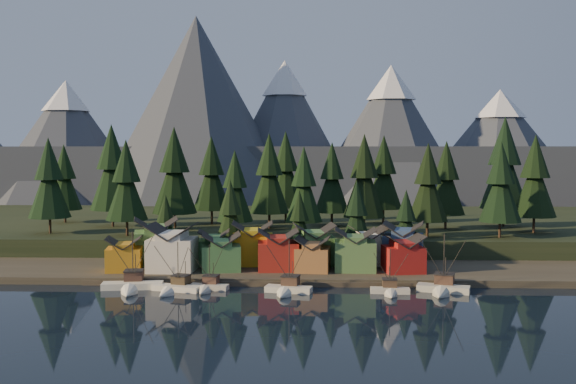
{
  "coord_description": "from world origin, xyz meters",
  "views": [
    {
      "loc": [
        7.82,
        -116.21,
        28.13
      ],
      "look_at": [
        2.58,
        30.0,
        18.7
      ],
      "focal_mm": 40.0,
      "sensor_mm": 36.0,
      "label": 1
    }
  ],
  "objects_px": {
    "house_front_1": "(172,246)",
    "boat_2": "(208,281)",
    "house_front_0": "(124,253)",
    "boat_6": "(443,280)",
    "boat_1": "(174,282)",
    "boat_5": "(390,284)",
    "house_back_1": "(214,247)",
    "boat_3": "(287,282)",
    "house_back_0": "(156,240)",
    "boat_0": "(132,279)"
  },
  "relations": [
    {
      "from": "boat_2",
      "to": "boat_3",
      "type": "bearing_deg",
      "value": 1.5
    },
    {
      "from": "boat_2",
      "to": "house_back_0",
      "type": "distance_m",
      "value": 27.24
    },
    {
      "from": "boat_1",
      "to": "house_front_0",
      "type": "xyz_separation_m",
      "value": [
        -14.2,
        14.24,
        3.43
      ]
    },
    {
      "from": "boat_6",
      "to": "boat_5",
      "type": "bearing_deg",
      "value": -155.71
    },
    {
      "from": "house_front_1",
      "to": "house_back_0",
      "type": "relative_size",
      "value": 0.87
    },
    {
      "from": "boat_5",
      "to": "house_front_1",
      "type": "xyz_separation_m",
      "value": [
        -46.36,
        14.94,
        5.04
      ]
    },
    {
      "from": "boat_0",
      "to": "house_front_0",
      "type": "height_order",
      "value": "boat_0"
    },
    {
      "from": "house_front_1",
      "to": "house_back_0",
      "type": "xyz_separation_m",
      "value": [
        -5.7,
        8.55,
        0.21
      ]
    },
    {
      "from": "house_front_0",
      "to": "boat_6",
      "type": "bearing_deg",
      "value": -20.79
    },
    {
      "from": "boat_1",
      "to": "house_back_0",
      "type": "relative_size",
      "value": 0.93
    },
    {
      "from": "boat_5",
      "to": "house_back_1",
      "type": "relative_size",
      "value": 1.21
    },
    {
      "from": "boat_3",
      "to": "house_front_0",
      "type": "bearing_deg",
      "value": 170.49
    },
    {
      "from": "boat_3",
      "to": "boat_5",
      "type": "distance_m",
      "value": 20.28
    },
    {
      "from": "boat_2",
      "to": "house_back_1",
      "type": "height_order",
      "value": "house_back_1"
    },
    {
      "from": "boat_2",
      "to": "boat_5",
      "type": "xyz_separation_m",
      "value": [
        36.39,
        -1.82,
        -0.11
      ]
    },
    {
      "from": "boat_6",
      "to": "house_front_0",
      "type": "distance_m",
      "value": 68.87
    },
    {
      "from": "house_front_0",
      "to": "house_front_1",
      "type": "distance_m",
      "value": 10.82
    },
    {
      "from": "house_front_0",
      "to": "boat_5",
      "type": "bearing_deg",
      "value": -23.88
    },
    {
      "from": "boat_0",
      "to": "house_front_0",
      "type": "bearing_deg",
      "value": 104.4
    },
    {
      "from": "house_front_0",
      "to": "house_front_1",
      "type": "bearing_deg",
      "value": -6.92
    },
    {
      "from": "house_front_1",
      "to": "house_back_1",
      "type": "xyz_separation_m",
      "value": [
        8.14,
        7.75,
        -1.2
      ]
    },
    {
      "from": "boat_5",
      "to": "house_back_1",
      "type": "height_order",
      "value": "house_back_1"
    },
    {
      "from": "house_back_0",
      "to": "boat_3",
      "type": "bearing_deg",
      "value": -51.24
    },
    {
      "from": "boat_1",
      "to": "boat_2",
      "type": "bearing_deg",
      "value": 29.77
    },
    {
      "from": "boat_2",
      "to": "boat_5",
      "type": "bearing_deg",
      "value": 5.37
    },
    {
      "from": "boat_6",
      "to": "boat_3",
      "type": "bearing_deg",
      "value": -159.83
    },
    {
      "from": "boat_2",
      "to": "house_front_0",
      "type": "xyz_separation_m",
      "value": [
        -20.67,
        12.61,
        3.41
      ]
    },
    {
      "from": "boat_5",
      "to": "house_front_1",
      "type": "bearing_deg",
      "value": 165.65
    },
    {
      "from": "boat_0",
      "to": "boat_6",
      "type": "distance_m",
      "value": 62.27
    },
    {
      "from": "boat_0",
      "to": "boat_2",
      "type": "relative_size",
      "value": 1.35
    },
    {
      "from": "house_front_1",
      "to": "boat_2",
      "type": "bearing_deg",
      "value": -51.26
    },
    {
      "from": "boat_1",
      "to": "house_back_1",
      "type": "xyz_separation_m",
      "value": [
        4.64,
        22.52,
        3.75
      ]
    },
    {
      "from": "house_front_1",
      "to": "boat_3",
      "type": "bearing_deg",
      "value": -28.43
    },
    {
      "from": "boat_2",
      "to": "house_back_0",
      "type": "relative_size",
      "value": 0.85
    },
    {
      "from": "house_front_1",
      "to": "house_back_1",
      "type": "height_order",
      "value": "house_front_1"
    },
    {
      "from": "house_front_0",
      "to": "house_back_0",
      "type": "height_order",
      "value": "house_back_0"
    },
    {
      "from": "house_front_0",
      "to": "house_back_0",
      "type": "xyz_separation_m",
      "value": [
        5.01,
        9.07,
        1.73
      ]
    },
    {
      "from": "boat_3",
      "to": "boat_6",
      "type": "xyz_separation_m",
      "value": [
        30.73,
        1.28,
        0.29
      ]
    },
    {
      "from": "boat_1",
      "to": "house_front_0",
      "type": "distance_m",
      "value": 20.4
    },
    {
      "from": "boat_0",
      "to": "boat_2",
      "type": "height_order",
      "value": "boat_0"
    },
    {
      "from": "boat_2",
      "to": "boat_6",
      "type": "height_order",
      "value": "boat_6"
    },
    {
      "from": "boat_1",
      "to": "house_back_0",
      "type": "xyz_separation_m",
      "value": [
        -9.19,
        23.32,
        5.16
      ]
    },
    {
      "from": "boat_1",
      "to": "boat_5",
      "type": "bearing_deg",
      "value": 15.35
    },
    {
      "from": "boat_2",
      "to": "house_front_0",
      "type": "bearing_deg",
      "value": 156.86
    },
    {
      "from": "boat_6",
      "to": "house_front_1",
      "type": "height_order",
      "value": "house_front_1"
    },
    {
      "from": "boat_3",
      "to": "boat_2",
      "type": "bearing_deg",
      "value": -174.72
    },
    {
      "from": "boat_2",
      "to": "house_back_0",
      "type": "bearing_deg",
      "value": 134.09
    },
    {
      "from": "boat_6",
      "to": "house_front_0",
      "type": "height_order",
      "value": "boat_6"
    },
    {
      "from": "boat_5",
      "to": "house_back_0",
      "type": "bearing_deg",
      "value": 159.22
    },
    {
      "from": "boat_3",
      "to": "boat_6",
      "type": "bearing_deg",
      "value": 14.39
    }
  ]
}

